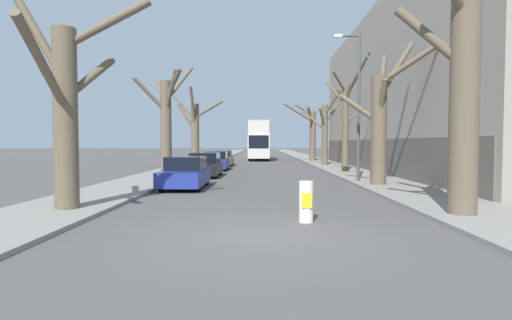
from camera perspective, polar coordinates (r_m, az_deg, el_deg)
The scene contains 19 objects.
ground_plane at distance 9.06m, azimuth 0.58°, elevation -10.85°, with size 300.00×300.00×0.00m, color #4C4947.
sidewalk_left at distance 59.18m, azimuth -5.29°, elevation 0.48°, with size 3.27×120.00×0.12m, color gray.
sidewalk_right at distance 59.17m, azimuth 6.77°, elevation 0.48°, with size 3.27×120.00×0.12m, color gray.
building_facade_right at distance 32.43m, azimuth 24.35°, elevation 8.84°, with size 10.08×33.07×11.65m.
street_tree_left_0 at distance 13.19m, azimuth -25.51°, elevation 6.91°, with size 4.24×4.13×6.70m.
street_tree_left_1 at distance 24.53m, azimuth -12.70°, elevation 5.59°, with size 3.08×4.36×6.98m.
street_tree_left_2 at distance 36.02m, azimuth -8.78°, elevation 4.46°, with size 4.80×4.19×6.91m.
street_tree_right_0 at distance 12.54m, azimuth 27.32°, elevation 10.28°, with size 2.34×2.50×8.81m.
street_tree_right_1 at distance 19.88m, azimuth 17.46°, elevation 5.62°, with size 4.44×3.20×6.99m.
street_tree_right_2 at distance 28.31m, azimuth 12.74°, elevation 5.62°, with size 2.72×5.38×7.86m.
street_tree_right_3 at distance 36.11m, azimuth 9.82°, elevation 4.18°, with size 3.19×3.19×6.68m.
street_tree_right_4 at distance 45.36m, azimuth 7.88°, elevation 4.01°, with size 3.61×3.93×6.56m.
double_decker_bus at distance 48.98m, azimuth 0.43°, elevation 3.09°, with size 2.48×10.12×4.64m.
parked_car_0 at distance 18.73m, azimuth -10.05°, elevation -1.88°, with size 1.85×4.06×1.45m.
parked_car_1 at distance 24.92m, azimuth -7.34°, elevation -0.78°, with size 1.89×4.20×1.47m.
parked_car_2 at distance 30.81m, azimuth -5.78°, elevation -0.18°, with size 1.89×3.96×1.42m.
parked_car_3 at distance 36.29m, azimuth -4.79°, elevation 0.19°, with size 1.76×4.45×1.37m.
lamp_post at distance 21.49m, azimuth 14.21°, elevation 8.37°, with size 1.40×0.20×7.73m.
traffic_bollard at distance 10.60m, azimuth 7.17°, elevation -5.93°, with size 0.38×0.39×1.08m.
Camera 1 is at (0.03, -8.81, 2.08)m, focal length 28.00 mm.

